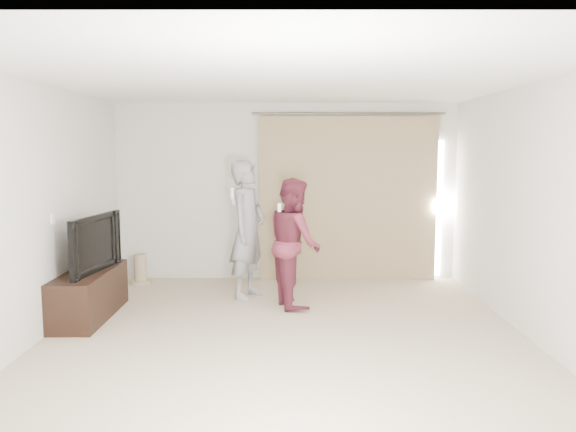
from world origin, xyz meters
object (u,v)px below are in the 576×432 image
object	(u,v)px
person_man	(248,230)
tv_console	(89,294)
tv	(87,243)
person_woman	(294,242)

from	to	relation	value
person_man	tv_console	bearing A→B (deg)	-153.37
tv_console	person_man	bearing A→B (deg)	26.63
tv	person_man	world-z (taller)	person_man
person_woman	tv	bearing A→B (deg)	-168.11
person_man	person_woman	distance (m)	0.72
tv	person_woman	size ratio (longest dim) A/B	0.71
person_woman	tv_console	bearing A→B (deg)	-168.11
tv	person_woman	xyz separation A→B (m)	(2.37, 0.50, -0.07)
person_man	person_woman	world-z (taller)	person_man
person_man	person_woman	xyz separation A→B (m)	(0.60, -0.39, -0.10)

